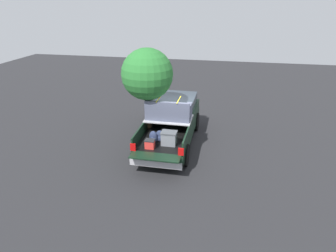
{
  "coord_description": "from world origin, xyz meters",
  "views": [
    {
      "loc": [
        -11.93,
        -2.33,
        6.01
      ],
      "look_at": [
        -0.6,
        0.0,
        1.1
      ],
      "focal_mm": 32.32,
      "sensor_mm": 36.0,
      "label": 1
    }
  ],
  "objects": [
    {
      "name": "trash_can",
      "position": [
        2.89,
        1.7,
        0.5
      ],
      "size": [
        0.6,
        0.6,
        0.98
      ],
      "color": "#2D2D33",
      "rests_on": "ground_plane"
    },
    {
      "name": "pickup_truck",
      "position": [
        0.35,
        -0.0,
        0.96
      ],
      "size": [
        6.05,
        2.06,
        2.23
      ],
      "color": "black",
      "rests_on": "ground_plane"
    },
    {
      "name": "tree_background",
      "position": [
        -0.4,
        0.89,
        3.15
      ],
      "size": [
        2.09,
        2.09,
        4.24
      ],
      "color": "brown",
      "rests_on": "ground_plane"
    },
    {
      "name": "ground_plane",
      "position": [
        0.0,
        0.0,
        0.0
      ],
      "size": [
        40.0,
        40.0,
        0.0
      ],
      "primitive_type": "plane",
      "color": "#262628"
    }
  ]
}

